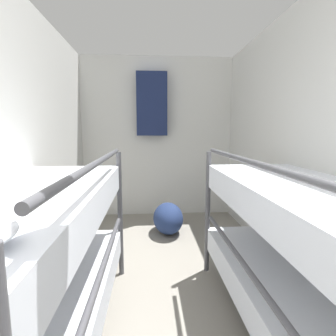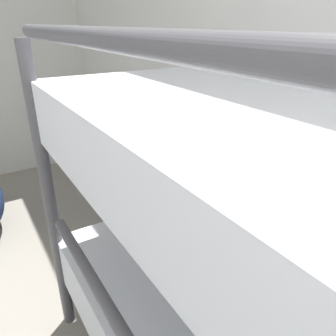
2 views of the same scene
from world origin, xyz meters
name	(u,v)px [view 1 (image 1 of 2)]	position (x,y,z in m)	size (l,w,h in m)	color
wall_left	(3,146)	(-1.15, 2.07, 1.19)	(0.06, 4.26, 2.37)	silver
wall_right	(317,145)	(1.15, 2.07, 1.19)	(0.06, 4.26, 2.37)	silver
wall_back	(158,138)	(0.00, 4.17, 1.19)	(2.36, 0.06, 2.37)	silver
bunk_stack_left_near	(27,266)	(-0.75, 1.44, 0.62)	(0.75, 1.88, 1.15)	#4C4C51
bunk_stack_right_near	(312,256)	(0.75, 1.44, 0.62)	(0.75, 1.88, 1.15)	#4C4C51
duffel_bag	(168,218)	(0.10, 3.36, 0.19)	(0.38, 0.59, 0.38)	navy
hanging_coat	(152,104)	(-0.08, 4.02, 1.67)	(0.44, 0.12, 0.90)	#192347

